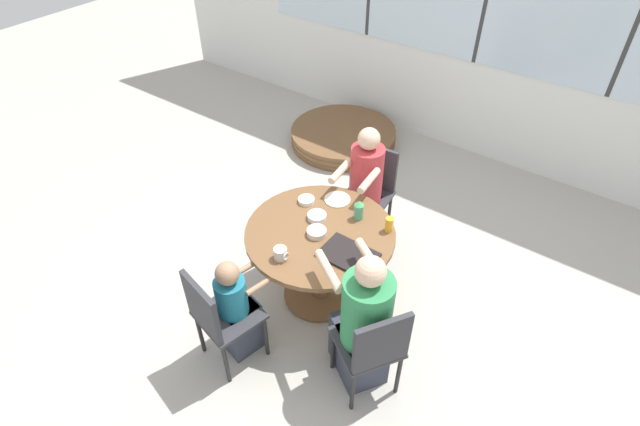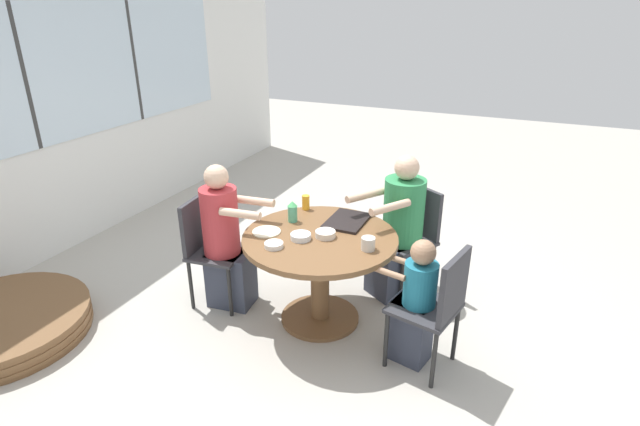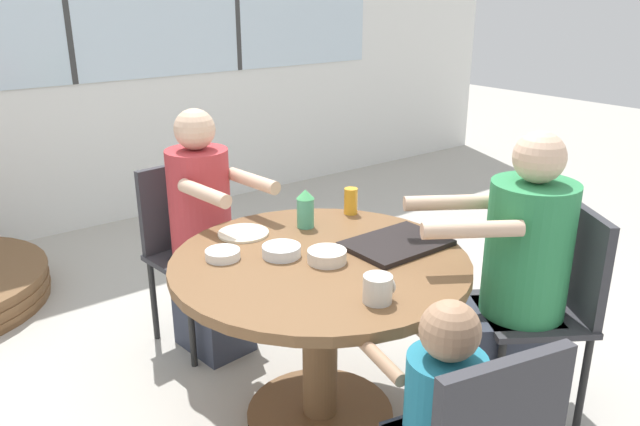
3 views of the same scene
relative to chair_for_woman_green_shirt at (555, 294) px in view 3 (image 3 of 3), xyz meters
name	(u,v)px [view 3 (image 3 of 3)]	position (x,y,z in m)	size (l,w,h in m)	color
ground_plane	(320,416)	(-0.78, 0.51, -0.52)	(16.00, 16.00, 0.00)	#B2ADA3
wall_back_with_windows	(66,27)	(-0.78, 3.30, 0.90)	(8.40, 0.08, 2.80)	silver
dining_table	(320,301)	(-0.78, 0.51, 0.01)	(1.13, 1.13, 0.71)	brown
chair_for_woman_green_shirt	(555,294)	(0.00, 0.00, 0.00)	(0.55, 0.55, 0.87)	#333338
chair_for_man_blue_shirt	(187,237)	(-0.89, 1.44, 0.00)	(0.44, 0.44, 0.87)	#333338
person_woman_green_shirt	(514,294)	(-0.14, 0.09, 0.01)	(0.67, 0.59, 1.18)	#333847
person_man_blue_shirt	(206,245)	(-0.87, 1.28, 0.01)	(0.35, 0.55, 1.17)	#333847
food_tray_dark	(397,244)	(-0.48, 0.42, 0.20)	(0.39, 0.28, 0.02)	black
coffee_mug	(378,289)	(-0.85, 0.12, 0.23)	(0.10, 0.10, 0.09)	beige
sippy_cup	(305,208)	(-0.63, 0.80, 0.27)	(0.08, 0.08, 0.17)	#4CA57F
juice_glass	(351,201)	(-0.37, 0.81, 0.25)	(0.06, 0.06, 0.12)	gold
bowl_white_shallow	(281,251)	(-0.89, 0.61, 0.21)	(0.15, 0.15, 0.04)	silver
bowl_cereal	(327,256)	(-0.79, 0.47, 0.21)	(0.15, 0.15, 0.05)	silver
bowl_fruit	(223,254)	(-1.07, 0.73, 0.21)	(0.13, 0.13, 0.03)	white
plate_tortillas	(243,233)	(-0.89, 0.89, 0.19)	(0.21, 0.21, 0.01)	beige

